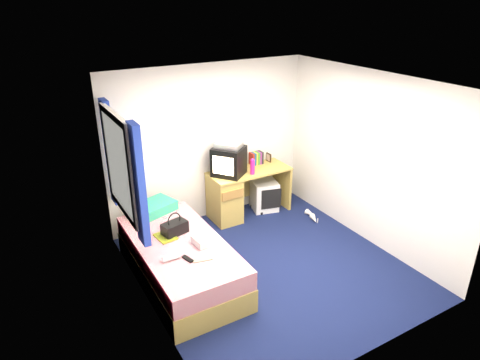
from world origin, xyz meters
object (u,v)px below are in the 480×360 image
bed (181,261)px  vcr (229,145)px  pillow (152,208)px  aerosol_can (238,166)px  crt_tv (229,161)px  towel (206,239)px  water_bottle (171,257)px  remote_control (188,259)px  pink_water_bottle (252,167)px  desk (234,194)px  handbag (175,228)px  magazine (166,237)px  picture_frame (269,157)px  colour_swatch_fan (203,260)px  storage_cube (264,195)px  white_heels (313,217)px

bed → vcr: size_ratio=5.31×
pillow → aerosol_can: bearing=9.6°
crt_tv → towel: size_ratio=2.11×
water_bottle → remote_control: size_ratio=1.25×
pink_water_bottle → water_bottle: size_ratio=1.12×
desk → aerosol_can: aerosol_can is taller
pink_water_bottle → handbag: bearing=-155.6°
crt_tv → magazine: bearing=-94.2°
bed → remote_control: size_ratio=12.50×
towel → water_bottle: size_ratio=1.41×
picture_frame → magazine: (-2.22, -1.05, -0.27)m
aerosol_can → colour_swatch_fan: bearing=-130.6°
towel → water_bottle: (-0.49, -0.13, -0.01)m
water_bottle → bed: bearing=53.5°
colour_swatch_fan → remote_control: size_ratio=1.38×
pink_water_bottle → magazine: pink_water_bottle is taller
pink_water_bottle → water_bottle: bearing=-146.1°
towel → magazine: towel is taller
vcr → towel: bearing=-77.1°
desk → colour_swatch_fan: size_ratio=5.91×
pink_water_bottle → vcr: bearing=152.7°
picture_frame → vcr: bearing=-170.9°
water_bottle → picture_frame: bearing=33.4°
bed → storage_cube: size_ratio=4.09×
bed → crt_tv: size_ratio=3.36×
desk → towel: (-1.10, -1.26, 0.18)m
storage_cube → magazine: bearing=-142.1°
pillow → aerosol_can: aerosol_can is taller
water_bottle → aerosol_can: bearing=40.3°
storage_cube → remote_control: bearing=-129.4°
handbag → magazine: handbag is taller
pillow → desk: bearing=8.3°
white_heels → water_bottle: bearing=-165.3°
crt_tv → white_heels: bearing=20.9°
crt_tv → remote_control: crt_tv is taller
pink_water_bottle → white_heels: bearing=-33.9°
pink_water_bottle → aerosol_can: bearing=122.6°
desk → towel: size_ratio=4.60×
vcr → aerosol_can: size_ratio=2.29×
pillow → pink_water_bottle: size_ratio=2.67×
desk → vcr: size_ratio=3.45×
magazine → remote_control: (0.04, -0.58, 0.00)m
pillow → pink_water_bottle: pink_water_bottle is taller
storage_cube → aerosol_can: aerosol_can is taller
handbag → magazine: (-0.13, -0.02, -0.08)m
crt_tv → towel: bearing=-76.0°
pillow → picture_frame: 2.17m
desk → white_heels: bearing=-33.9°
handbag → colour_swatch_fan: (0.05, -0.70, -0.08)m
pillow → water_bottle: 1.21m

